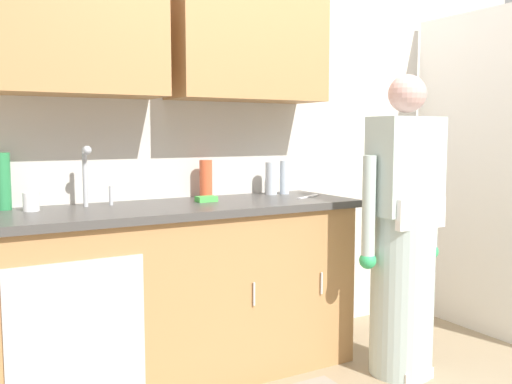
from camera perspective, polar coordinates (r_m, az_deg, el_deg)
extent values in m
cube|color=beige|center=(3.57, -1.78, 6.46)|extent=(4.80, 0.10, 2.70)
cube|color=#B27F4C|center=(3.04, -18.03, 15.75)|extent=(0.91, 0.34, 0.70)
cube|color=#B27F4C|center=(3.39, -0.84, 14.98)|extent=(0.91, 0.34, 0.70)
cube|color=silver|center=(4.01, 21.49, 1.70)|extent=(0.04, 1.10, 2.10)
cube|color=#B27F4C|center=(3.14, -7.66, -10.17)|extent=(1.90, 0.60, 0.90)
cube|color=#B7BABF|center=(2.70, -17.28, -14.06)|extent=(0.60, 0.01, 0.72)
cylinder|color=silver|center=(2.98, -0.19, -10.10)|extent=(0.01, 0.01, 0.12)
cylinder|color=silver|center=(3.20, 6.54, -8.98)|extent=(0.01, 0.01, 0.12)
cube|color=#474442|center=(3.04, -7.78, -1.62)|extent=(1.96, 0.66, 0.04)
cube|color=#B7BABF|center=(2.92, -15.07, -2.20)|extent=(0.50, 0.36, 0.03)
cylinder|color=#B7BABF|center=(3.03, -16.62, 1.39)|extent=(0.02, 0.02, 0.30)
sphere|color=#B7BABF|center=(2.97, -16.43, 4.01)|extent=(0.04, 0.04, 0.04)
cylinder|color=#B7BABF|center=(3.07, -14.21, -0.36)|extent=(0.02, 0.02, 0.10)
cube|color=white|center=(3.39, 14.36, -16.60)|extent=(0.20, 0.26, 0.06)
cylinder|color=#B2C6C1|center=(3.27, 14.30, -9.83)|extent=(0.34, 0.34, 0.88)
cube|color=#B2C6C1|center=(3.15, 14.62, 2.52)|extent=(0.38, 0.22, 0.52)
sphere|color=#D0A097|center=(3.15, 14.80, 9.43)|extent=(0.20, 0.20, 0.20)
cube|color=white|center=(3.09, 16.06, -2.05)|extent=(0.32, 0.04, 0.16)
cylinder|color=#B2C6C1|center=(3.03, 11.15, -1.61)|extent=(0.07, 0.07, 0.55)
sphere|color=#33B266|center=(3.08, 11.04, -6.69)|extent=(0.09, 0.09, 0.09)
cylinder|color=#B2C6C1|center=(3.35, 17.09, -1.05)|extent=(0.07, 0.07, 0.55)
sphere|color=#33B266|center=(3.39, 16.95, -5.67)|extent=(0.09, 0.09, 0.09)
cylinder|color=silver|center=(3.49, 1.52, 1.35)|extent=(0.07, 0.07, 0.20)
cylinder|color=#2D8C4C|center=(3.05, -23.81, 0.97)|extent=(0.07, 0.07, 0.28)
cylinder|color=silver|center=(3.53, 2.85, 1.46)|extent=(0.06, 0.06, 0.21)
cylinder|color=#E05933|center=(3.32, -5.00, 1.29)|extent=(0.07, 0.07, 0.22)
cylinder|color=white|center=(2.96, -21.45, -0.91)|extent=(0.08, 0.08, 0.09)
cube|color=silver|center=(3.38, 5.24, -0.45)|extent=(0.22, 0.13, 0.01)
cube|color=#4CBF4C|center=(3.15, -4.96, -0.69)|extent=(0.11, 0.07, 0.03)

